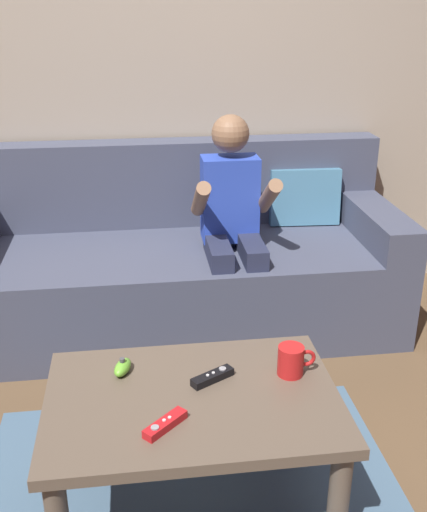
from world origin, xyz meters
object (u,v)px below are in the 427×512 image
object	(u,v)px
coffee_mug	(292,360)
couch	(181,265)
game_remote_black_near_edge	(213,377)
nunchuk_lime	(123,367)
game_remote_red_far_corner	(165,425)
person_seated_on_couch	(233,220)
coffee_table	(193,416)

from	to	relation	value
coffee_mug	couch	bearing A→B (deg)	101.52
game_remote_black_near_edge	nunchuk_lime	xyz separation A→B (m)	(-0.27, 0.08, 0.01)
nunchuk_lime	game_remote_red_far_corner	xyz separation A→B (m)	(0.11, -0.28, -0.01)
person_seated_on_couch	game_remote_red_far_corner	world-z (taller)	person_seated_on_couch
person_seated_on_couch	game_remote_black_near_edge	distance (m)	1.04
couch	coffee_mug	size ratio (longest dim) A/B	17.59
game_remote_red_far_corner	coffee_mug	bearing A→B (deg)	27.56
nunchuk_lime	game_remote_red_far_corner	bearing A→B (deg)	-68.10
person_seated_on_couch	coffee_mug	distance (m)	1.00
nunchuk_lime	game_remote_red_far_corner	world-z (taller)	nunchuk_lime
nunchuk_lime	coffee_mug	distance (m)	0.52
game_remote_red_far_corner	coffee_mug	world-z (taller)	coffee_mug
person_seated_on_couch	coffee_mug	size ratio (longest dim) A/B	8.79
couch	nunchuk_lime	bearing A→B (deg)	-103.58
couch	nunchuk_lime	xyz separation A→B (m)	(-0.27, -1.11, 0.16)
couch	nunchuk_lime	size ratio (longest dim) A/B	20.81
person_seated_on_couch	coffee_table	xyz separation A→B (m)	(-0.29, -1.07, -0.22)
person_seated_on_couch	nunchuk_lime	xyz separation A→B (m)	(-0.49, -0.93, -0.13)
nunchuk_lime	couch	bearing A→B (deg)	76.42
nunchuk_lime	coffee_mug	bearing A→B (deg)	-8.12
coffee_table	game_remote_black_near_edge	world-z (taller)	game_remote_black_near_edge
person_seated_on_couch	coffee_table	size ratio (longest dim) A/B	1.22
coffee_table	coffee_mug	bearing A→B (deg)	13.06
game_remote_black_near_edge	couch	bearing A→B (deg)	89.95
coffee_table	nunchuk_lime	bearing A→B (deg)	144.11
game_remote_black_near_edge	coffee_mug	distance (m)	0.25
coffee_table	game_remote_red_far_corner	world-z (taller)	game_remote_red_far_corner
coffee_table	couch	bearing A→B (deg)	86.87
coffee_table	game_remote_red_far_corner	xyz separation A→B (m)	(-0.09, -0.14, 0.08)
couch	nunchuk_lime	distance (m)	1.16
person_seated_on_couch	game_remote_black_near_edge	size ratio (longest dim) A/B	7.42
coffee_table	game_remote_red_far_corner	bearing A→B (deg)	-122.82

